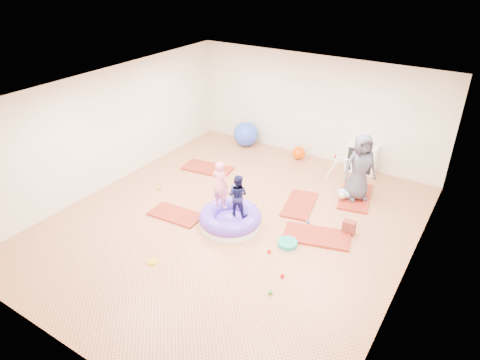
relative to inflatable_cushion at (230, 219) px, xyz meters
The scene contains 19 objects.
room 1.24m from the inflatable_cushion, 98.95° to the left, with size 7.01×8.01×2.81m.
gym_mat_front_left 1.27m from the inflatable_cushion, 164.50° to the right, with size 1.15×0.58×0.05m, color #9F331F.
gym_mat_mid_left 2.69m from the inflatable_cushion, 136.80° to the left, with size 1.28×0.64×0.05m, color #9F331F.
gym_mat_center_back 1.76m from the inflatable_cushion, 59.64° to the left, with size 1.22×0.61×0.05m, color #9F331F.
gym_mat_right 1.82m from the inflatable_cushion, 19.11° to the left, with size 1.32×0.66×0.06m, color #9F331F.
gym_mat_rear_right 3.13m from the inflatable_cushion, 53.99° to the left, with size 1.33×0.67×0.06m, color #9F331F.
inflatable_cushion is the anchor object (origin of this frame).
child_pink 0.81m from the inflatable_cushion, 165.44° to the left, with size 0.39×0.25×1.06m, color pink.
child_navy 0.70m from the inflatable_cushion, ahead, with size 0.44×0.34×0.91m, color #12123B.
adult_caregiver 3.16m from the inflatable_cushion, 52.80° to the left, with size 0.76×0.50×1.56m, color #444251.
infant 2.81m from the inflatable_cushion, 54.12° to the left, with size 0.36×0.37×0.21m.
ball_pit_balls 0.54m from the inflatable_cushion, 45.08° to the left, with size 4.51×3.58×0.08m.
exercise_ball_blue 4.18m from the inflatable_cushion, 117.48° to the left, with size 0.71×0.71×0.71m, color blue.
exercise_ball_orange 3.71m from the inflatable_cushion, 93.18° to the left, with size 0.37×0.37×0.37m, color #D54A00.
infant_play_gym 3.53m from the inflatable_cushion, 68.89° to the left, with size 0.74×0.71×0.57m.
cube_shelf 4.18m from the inflatable_cushion, 69.18° to the left, with size 0.74×0.37×0.74m.
balance_disc 1.33m from the inflatable_cushion, ahead, with size 0.40×0.40×0.09m, color teal.
backpack 2.45m from the inflatable_cushion, 25.97° to the left, with size 0.25×0.16×0.29m, color #B6351B.
yellow_toy 1.88m from the inflatable_cushion, 107.01° to the right, with size 0.20×0.20×0.03m, color gold.
Camera 1 is at (4.23, -6.29, 5.17)m, focal length 32.00 mm.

